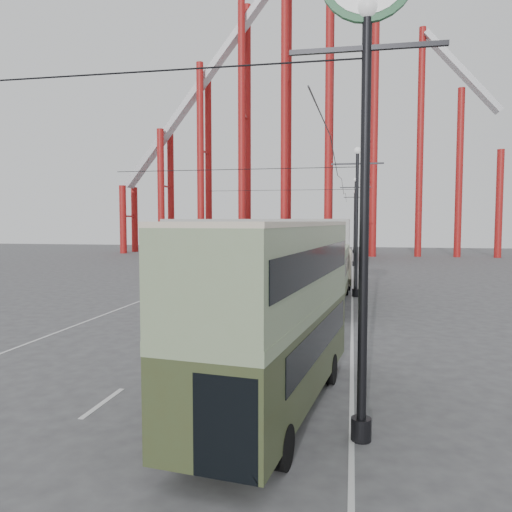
% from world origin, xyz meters
% --- Properties ---
extents(ground, '(160.00, 160.00, 0.00)m').
position_xyz_m(ground, '(0.00, 0.00, 0.00)').
color(ground, '#464648').
rests_on(ground, ground).
extents(road_markings, '(12.52, 120.00, 0.01)m').
position_xyz_m(road_markings, '(-0.86, 19.70, 0.01)').
color(road_markings, silver).
rests_on(road_markings, ground).
extents(lamp_post_near, '(3.20, 0.44, 10.80)m').
position_xyz_m(lamp_post_near, '(5.60, -3.00, 7.86)').
color(lamp_post_near, black).
rests_on(lamp_post_near, ground).
extents(lamp_post_mid, '(3.20, 0.44, 9.32)m').
position_xyz_m(lamp_post_mid, '(5.60, 18.00, 4.68)').
color(lamp_post_mid, black).
rests_on(lamp_post_mid, ground).
extents(lamp_post_far, '(3.20, 0.44, 9.32)m').
position_xyz_m(lamp_post_far, '(5.60, 40.00, 4.68)').
color(lamp_post_far, black).
rests_on(lamp_post_far, ground).
extents(lamp_post_distant, '(3.20, 0.44, 9.32)m').
position_xyz_m(lamp_post_distant, '(5.60, 62.00, 4.68)').
color(lamp_post_distant, black).
rests_on(lamp_post_distant, ground).
extents(roller_coaster, '(52.95, 5.00, 55.48)m').
position_xyz_m(roller_coaster, '(-2.49, 56.89, 22.92)').
color(roller_coaster, maroon).
rests_on(roller_coaster, ground).
extents(fairground_shed, '(22.00, 10.00, 5.00)m').
position_xyz_m(fairground_shed, '(-6.00, 47.00, 2.50)').
color(fairground_shed, '#AAAAA4').
rests_on(fairground_shed, ground).
extents(double_decker_bus, '(3.34, 9.05, 4.74)m').
position_xyz_m(double_decker_bus, '(3.48, -1.65, 2.66)').
color(double_decker_bus, '#393F22').
rests_on(double_decker_bus, ground).
extents(single_decker_green, '(2.88, 11.27, 3.17)m').
position_xyz_m(single_decker_green, '(3.75, 15.26, 1.79)').
color(single_decker_green, gray).
rests_on(single_decker_green, ground).
extents(single_decker_cream, '(2.78, 9.31, 2.86)m').
position_xyz_m(single_decker_cream, '(3.94, 23.65, 1.61)').
color(single_decker_cream, beige).
rests_on(single_decker_cream, ground).
extents(pedestrian, '(0.83, 0.75, 1.89)m').
position_xyz_m(pedestrian, '(-1.07, 8.23, 0.95)').
color(pedestrian, black).
rests_on(pedestrian, ground).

